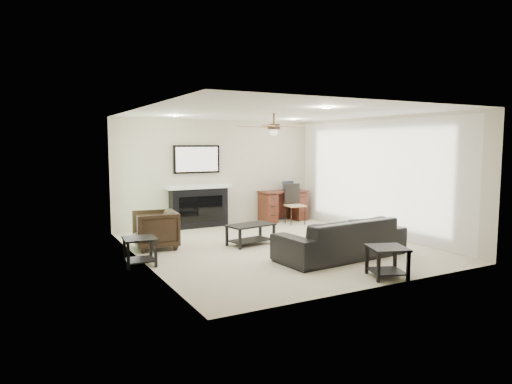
% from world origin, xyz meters
% --- Properties ---
extents(room_shell, '(5.50, 5.54, 2.52)m').
position_xyz_m(room_shell, '(0.19, 0.08, 1.68)').
color(room_shell, beige).
rests_on(room_shell, ground).
extents(sofa, '(2.38, 1.09, 0.68)m').
position_xyz_m(sofa, '(0.56, -1.22, 0.34)').
color(sofa, black).
rests_on(sofa, ground).
extents(armchair, '(0.84, 0.82, 0.71)m').
position_xyz_m(armchair, '(-2.04, 0.93, 0.35)').
color(armchair, black).
rests_on(armchair, ground).
extents(coffee_table, '(0.98, 0.65, 0.40)m').
position_xyz_m(coffee_table, '(-0.34, 0.38, 0.20)').
color(coffee_table, black).
rests_on(coffee_table, ground).
extents(end_table_near, '(0.67, 0.67, 0.45)m').
position_xyz_m(end_table_near, '(0.41, -2.47, 0.23)').
color(end_table_near, black).
rests_on(end_table_near, ground).
extents(end_table_left, '(0.54, 0.54, 0.45)m').
position_xyz_m(end_table_left, '(-2.59, -0.12, 0.23)').
color(end_table_left, black).
rests_on(end_table_left, ground).
extents(fireplace_unit, '(1.52, 0.34, 1.91)m').
position_xyz_m(fireplace_unit, '(-0.54, 2.58, 0.95)').
color(fireplace_unit, black).
rests_on(fireplace_unit, ground).
extents(desk, '(1.22, 0.56, 0.76)m').
position_xyz_m(desk, '(1.67, 2.46, 0.38)').
color(desk, '#3E150F').
rests_on(desk, ground).
extents(desk_chair, '(0.49, 0.50, 0.97)m').
position_xyz_m(desk_chair, '(1.67, 1.91, 0.48)').
color(desk_chair, black).
rests_on(desk_chair, ground).
extents(laptop, '(0.33, 0.24, 0.23)m').
position_xyz_m(laptop, '(1.87, 2.44, 0.88)').
color(laptop, black).
rests_on(laptop, desk).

